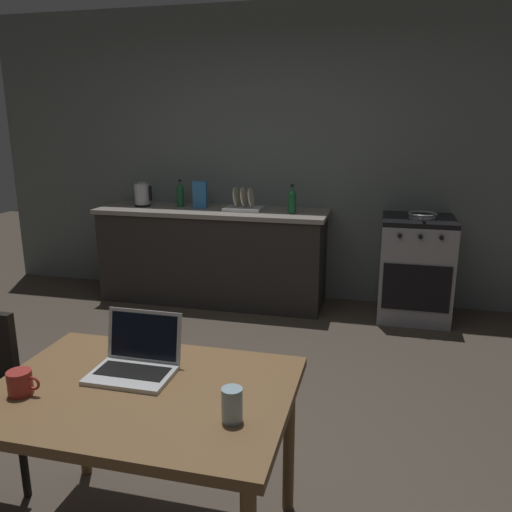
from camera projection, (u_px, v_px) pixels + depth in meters
name	position (u px, v px, depth m)	size (l,w,h in m)	color
ground_plane	(192.00, 424.00, 2.96)	(12.00, 12.00, 0.00)	#473D33
back_wall	(309.00, 157.00, 4.83)	(6.40, 0.10, 2.72)	slate
kitchen_counter	(213.00, 255.00, 4.93)	(2.16, 0.64, 0.89)	#282623
stove_oven	(415.00, 268.00, 4.50)	(0.60, 0.62, 0.89)	gray
dining_table	(142.00, 406.00, 1.95)	(1.13, 0.82, 0.71)	brown
laptop	(136.00, 362.00, 2.05)	(0.32, 0.27, 0.22)	silver
electric_kettle	(142.00, 195.00, 4.95)	(0.17, 0.15, 0.23)	black
bottle	(292.00, 200.00, 4.56)	(0.07, 0.07, 0.26)	#19592D
frying_pan	(423.00, 215.00, 4.35)	(0.24, 0.41, 0.05)	gray
coffee_mug	(20.00, 383.00, 1.88)	(0.13, 0.09, 0.09)	#9E2D28
drinking_glass	(232.00, 405.00, 1.71)	(0.07, 0.07, 0.12)	#99B7C6
cereal_box	(200.00, 195.00, 4.83)	(0.13, 0.05, 0.25)	#3372B2
dish_rack	(244.00, 205.00, 4.73)	(0.34, 0.26, 0.21)	silver
bottle_b	(180.00, 194.00, 4.94)	(0.07, 0.07, 0.26)	#19592D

